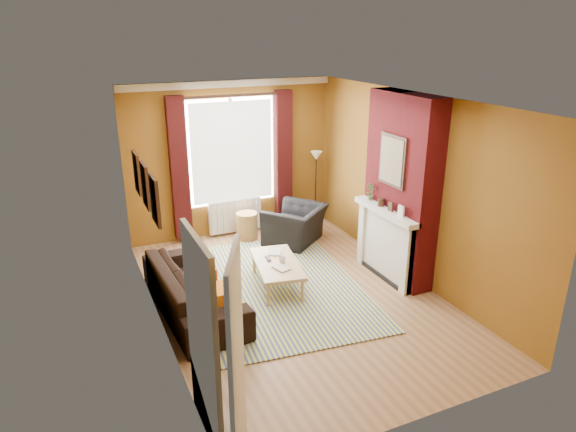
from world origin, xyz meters
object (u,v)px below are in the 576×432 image
object	(u,v)px
coffee_table	(277,265)
floor_lamp	(316,168)
armchair	(295,225)
wicker_stool	(247,226)
sofa	(193,289)

from	to	relation	value
coffee_table	floor_lamp	size ratio (longest dim) A/B	0.89
armchair	wicker_stool	world-z (taller)	armchair
floor_lamp	wicker_stool	bearing A→B (deg)	-177.52
coffee_table	sofa	bearing A→B (deg)	-162.99
armchair	floor_lamp	distance (m)	1.25
coffee_table	floor_lamp	distance (m)	2.75
armchair	coffee_table	distance (m)	1.72
armchair	wicker_stool	distance (m)	0.90
wicker_stool	floor_lamp	distance (m)	1.70
armchair	floor_lamp	world-z (taller)	floor_lamp
sofa	armchair	bearing A→B (deg)	-57.95
sofa	wicker_stool	bearing A→B (deg)	-38.90
sofa	floor_lamp	world-z (taller)	floor_lamp
wicker_stool	floor_lamp	world-z (taller)	floor_lamp
coffee_table	wicker_stool	bearing A→B (deg)	93.36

